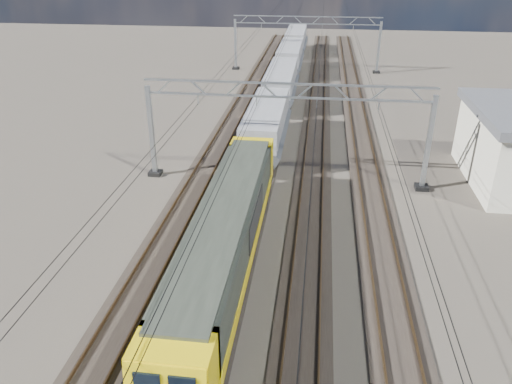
# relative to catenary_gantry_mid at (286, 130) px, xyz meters

# --- Properties ---
(ground) EXTENTS (160.00, 160.00, 0.00)m
(ground) POSITION_rel_catenary_gantry_mid_xyz_m (-0.00, -4.00, -3.91)
(ground) COLOR black
(ground) RESTS_ON ground
(track_outer_west) EXTENTS (2.60, 140.00, 0.30)m
(track_outer_west) POSITION_rel_catenary_gantry_mid_xyz_m (-6.00, -4.00, -3.83)
(track_outer_west) COLOR black
(track_outer_west) RESTS_ON ground
(track_loco) EXTENTS (2.60, 140.00, 0.30)m
(track_loco) POSITION_rel_catenary_gantry_mid_xyz_m (-2.00, -4.00, -3.83)
(track_loco) COLOR black
(track_loco) RESTS_ON ground
(track_inner_east) EXTENTS (2.60, 140.00, 0.30)m
(track_inner_east) POSITION_rel_catenary_gantry_mid_xyz_m (2.00, -4.00, -3.83)
(track_inner_east) COLOR black
(track_inner_east) RESTS_ON ground
(track_outer_east) EXTENTS (2.60, 140.00, 0.30)m
(track_outer_east) POSITION_rel_catenary_gantry_mid_xyz_m (6.00, -4.00, -3.83)
(track_outer_east) COLOR black
(track_outer_east) RESTS_ON ground
(catenary_gantry_mid) EXTENTS (19.90, 0.90, 7.11)m
(catenary_gantry_mid) POSITION_rel_catenary_gantry_mid_xyz_m (0.00, 0.00, 0.00)
(catenary_gantry_mid) COLOR #939AA0
(catenary_gantry_mid) RESTS_ON ground
(catenary_gantry_far) EXTENTS (19.90, 0.90, 7.11)m
(catenary_gantry_far) POSITION_rel_catenary_gantry_mid_xyz_m (0.00, 36.00, 0.00)
(catenary_gantry_far) COLOR #939AA0
(catenary_gantry_far) RESTS_ON ground
(overhead_wires) EXTENTS (12.03, 140.00, 0.53)m
(overhead_wires) POSITION_rel_catenary_gantry_mid_xyz_m (-0.00, 4.00, 1.84)
(overhead_wires) COLOR black
(overhead_wires) RESTS_ON ground
(locomotive) EXTENTS (2.76, 21.10, 3.62)m
(locomotive) POSITION_rel_catenary_gantry_mid_xyz_m (-2.00, -11.63, -1.58)
(locomotive) COLOR black
(locomotive) RESTS_ON ground
(hopper_wagon_lead) EXTENTS (3.38, 13.00, 3.25)m
(hopper_wagon_lead) POSITION_rel_catenary_gantry_mid_xyz_m (-2.00, 6.06, -1.67)
(hopper_wagon_lead) COLOR black
(hopper_wagon_lead) RESTS_ON ground
(hopper_wagon_mid) EXTENTS (3.38, 13.00, 3.25)m
(hopper_wagon_mid) POSITION_rel_catenary_gantry_mid_xyz_m (-2.00, 20.26, -1.67)
(hopper_wagon_mid) COLOR black
(hopper_wagon_mid) RESTS_ON ground
(hopper_wagon_third) EXTENTS (3.38, 13.00, 3.25)m
(hopper_wagon_third) POSITION_rel_catenary_gantry_mid_xyz_m (-2.00, 34.46, -1.67)
(hopper_wagon_third) COLOR black
(hopper_wagon_third) RESTS_ON ground
(hopper_wagon_fourth) EXTENTS (3.38, 13.00, 3.25)m
(hopper_wagon_fourth) POSITION_rel_catenary_gantry_mid_xyz_m (-2.00, 48.66, -1.67)
(hopper_wagon_fourth) COLOR black
(hopper_wagon_fourth) RESTS_ON ground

